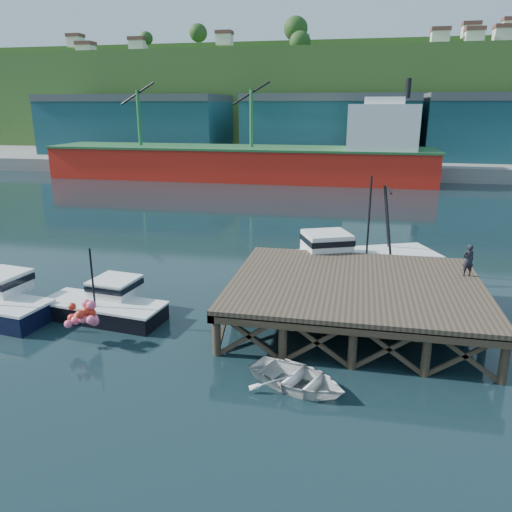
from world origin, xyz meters
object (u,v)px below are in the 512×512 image
(trawler, at_px, (355,259))
(dinghy, at_px, (298,378))
(boat_black, at_px, (106,304))
(dockworker, at_px, (468,260))

(trawler, xyz_separation_m, dinghy, (-1.91, -13.13, -0.92))
(boat_black, distance_m, trawler, 14.85)
(boat_black, distance_m, dinghy, 11.29)
(boat_black, bearing_deg, dinghy, -17.19)
(trawler, relative_size, dockworker, 6.22)
(boat_black, relative_size, trawler, 0.64)
(trawler, xyz_separation_m, dockworker, (5.46, -4.55, 1.62))
(boat_black, relative_size, dinghy, 1.67)
(dinghy, bearing_deg, dockworker, -16.96)
(trawler, bearing_deg, dockworker, -62.85)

